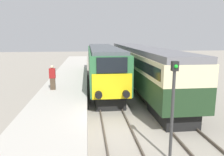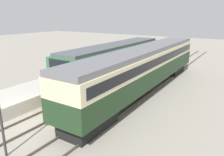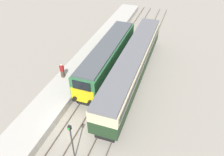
# 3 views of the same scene
# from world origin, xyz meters

# --- Properties ---
(ground_plane) EXTENTS (120.00, 120.00, 0.00)m
(ground_plane) POSITION_xyz_m (0.00, 0.00, 0.00)
(ground_plane) COLOR gray
(platform_left) EXTENTS (3.50, 50.00, 0.93)m
(platform_left) POSITION_xyz_m (-3.30, 8.00, 0.47)
(platform_left) COLOR #B7B2A8
(platform_left) RESTS_ON ground_plane
(rails_near_track) EXTENTS (1.51, 60.00, 0.14)m
(rails_near_track) POSITION_xyz_m (0.00, 5.00, 0.07)
(rails_near_track) COLOR #4C4238
(rails_near_track) RESTS_ON ground_plane
(rails_far_track) EXTENTS (1.50, 60.00, 0.14)m
(rails_far_track) POSITION_xyz_m (3.40, 5.00, 0.07)
(rails_far_track) COLOR #4C4238
(rails_far_track) RESTS_ON ground_plane
(locomotive) EXTENTS (2.70, 15.08, 3.89)m
(locomotive) POSITION_xyz_m (0.00, 9.97, 2.18)
(locomotive) COLOR black
(locomotive) RESTS_ON ground_plane
(passenger_carriage) EXTENTS (2.75, 20.02, 3.89)m
(passenger_carriage) POSITION_xyz_m (3.40, 9.28, 2.38)
(passenger_carriage) COLOR black
(passenger_carriage) RESTS_ON ground_plane
(person_on_platform) EXTENTS (0.44, 0.26, 1.83)m
(person_on_platform) POSITION_xyz_m (-4.07, 5.82, 1.85)
(person_on_platform) COLOR #473828
(person_on_platform) RESTS_ON platform_left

